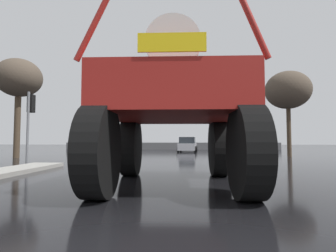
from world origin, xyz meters
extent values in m
plane|color=black|center=(0.00, 18.00, 0.00)|extent=(120.00, 120.00, 0.00)
cylinder|color=black|center=(-0.31, 7.48, 0.93)|extent=(0.52, 1.87, 1.86)
cylinder|color=black|center=(2.58, 7.53, 0.93)|extent=(0.52, 1.87, 1.86)
cylinder|color=black|center=(-0.26, 3.93, 0.93)|extent=(0.52, 1.87, 1.86)
cylinder|color=black|center=(2.63, 3.97, 0.93)|extent=(0.52, 1.87, 1.86)
cube|color=maroon|center=(1.16, 5.73, 2.21)|extent=(3.46, 4.31, 0.99)
cube|color=maroon|center=(1.15, 6.17, 3.21)|extent=(1.20, 1.17, 1.00)
cylinder|color=silver|center=(1.17, 5.11, 3.33)|extent=(1.26, 1.38, 1.24)
cylinder|color=maroon|center=(-0.33, 3.79, 3.46)|extent=(0.83, 0.13, 1.56)
cylinder|color=maroon|center=(2.72, 3.84, 3.48)|extent=(0.75, 0.13, 1.59)
cube|color=yellow|center=(1.20, 3.57, 2.96)|extent=(1.27, 0.06, 0.36)
cube|color=#B7B7BF|center=(1.97, 26.51, 0.53)|extent=(2.09, 4.25, 0.70)
cube|color=#23282D|center=(1.95, 26.36, 1.20)|extent=(1.76, 2.24, 0.64)
cylinder|color=black|center=(1.25, 27.94, 0.30)|extent=(0.24, 0.61, 0.60)
cylinder|color=black|center=(2.94, 27.77, 0.30)|extent=(0.24, 0.61, 0.60)
cylinder|color=black|center=(0.99, 25.25, 0.30)|extent=(0.24, 0.61, 0.60)
cylinder|color=black|center=(2.68, 25.09, 0.30)|extent=(0.24, 0.61, 0.60)
cylinder|color=slate|center=(-5.68, 10.53, 1.70)|extent=(0.11, 0.11, 3.40)
cube|color=black|center=(-5.68, 10.74, 2.88)|extent=(0.24, 0.32, 0.84)
sphere|color=#390503|center=(-5.68, 10.93, 3.15)|extent=(0.17, 0.17, 0.17)
sphere|color=orange|center=(-5.68, 10.93, 2.88)|extent=(0.17, 0.17, 0.17)
sphere|color=black|center=(-5.68, 10.93, 2.61)|extent=(0.17, 0.17, 0.17)
cylinder|color=slate|center=(4.34, 10.53, 2.07)|extent=(0.11, 0.11, 4.15)
cube|color=black|center=(4.34, 10.74, 3.63)|extent=(0.24, 0.32, 0.84)
sphere|color=#390503|center=(4.34, 10.93, 3.90)|extent=(0.17, 0.17, 0.17)
sphere|color=orange|center=(4.34, 10.93, 3.63)|extent=(0.17, 0.17, 0.17)
sphere|color=black|center=(4.34, 10.93, 3.36)|extent=(0.17, 0.17, 0.17)
cylinder|color=#473828|center=(-9.71, 16.01, 2.18)|extent=(0.39, 0.39, 4.36)
ellipsoid|color=brown|center=(-9.71, 16.01, 5.42)|extent=(3.03, 3.03, 2.57)
cylinder|color=#473828|center=(9.10, 18.31, 1.85)|extent=(0.30, 0.30, 3.70)
ellipsoid|color=brown|center=(9.10, 18.31, 4.83)|extent=(3.23, 3.23, 2.74)
cube|color=#59595B|center=(0.00, 33.65, 0.45)|extent=(28.22, 0.24, 0.90)
camera|label=1|loc=(1.38, -1.23, 1.13)|focal=28.34mm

